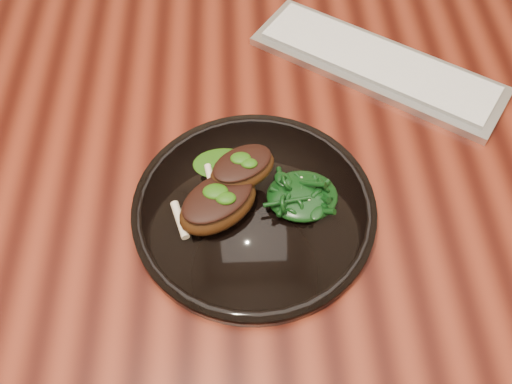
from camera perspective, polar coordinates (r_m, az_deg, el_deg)
The scene contains 7 objects.
desk at distance 0.87m, azimuth -2.29°, elevation -0.22°, with size 1.60×0.80×0.75m.
plate at distance 0.75m, azimuth -0.19°, elevation -1.67°, with size 0.32×0.32×0.02m.
lamb_chop_front at distance 0.71m, azimuth -3.87°, elevation -1.15°, with size 0.13×0.12×0.05m.
lamb_chop_back at distance 0.73m, azimuth -1.42°, elevation 2.38°, with size 0.11×0.10×0.04m.
herb_smear at distance 0.78m, azimuth -3.33°, elevation 2.86°, with size 0.08×0.05×0.01m, color #144006.
greens_heap at distance 0.73m, azimuth 4.67°, elevation -0.12°, with size 0.09×0.09×0.03m.
keyboard at distance 0.95m, azimuth 12.03°, elevation 12.37°, with size 0.40×0.33×0.02m.
Camera 1 is at (0.01, -0.50, 1.38)m, focal length 40.00 mm.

